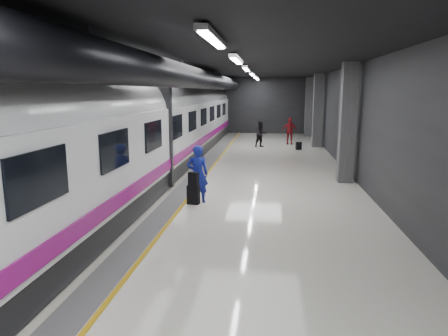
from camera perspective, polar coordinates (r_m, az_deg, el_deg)
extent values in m
plane|color=silver|center=(14.05, -0.39, -3.27)|extent=(40.00, 40.00, 0.00)
cube|color=black|center=(13.67, -0.42, 15.35)|extent=(10.00, 40.00, 0.02)
cube|color=#28282B|center=(33.58, 3.86, 8.84)|extent=(10.00, 0.02, 4.50)
cube|color=#28282B|center=(15.13, -19.65, 5.76)|extent=(0.02, 40.00, 4.50)
cube|color=#28282B|center=(13.97, 20.49, 5.33)|extent=(0.02, 40.00, 4.50)
cube|color=slate|center=(14.28, -5.79, -3.07)|extent=(0.65, 39.80, 0.01)
cube|color=gold|center=(14.20, -4.21, -3.12)|extent=(0.10, 39.80, 0.01)
cylinder|color=black|center=(13.86, -5.90, 12.96)|extent=(0.80, 38.00, 0.80)
cube|color=silver|center=(7.66, -1.57, 18.11)|extent=(0.22, 2.60, 0.10)
cube|color=silver|center=(12.61, 1.81, 15.27)|extent=(0.22, 2.60, 0.10)
cube|color=silver|center=(17.58, 3.24, 14.01)|extent=(0.22, 2.60, 0.10)
cube|color=silver|center=(22.57, 4.04, 13.31)|extent=(0.22, 2.60, 0.10)
cube|color=silver|center=(27.56, 4.54, 12.86)|extent=(0.22, 2.60, 0.10)
cube|color=silver|center=(31.55, 4.83, 12.60)|extent=(0.22, 2.60, 0.10)
cube|color=#515154|center=(15.83, 17.20, 6.11)|extent=(0.55, 0.55, 4.50)
cube|color=#515154|center=(25.71, 13.21, 7.96)|extent=(0.55, 0.55, 4.50)
cube|color=#515154|center=(31.67, 12.01, 8.51)|extent=(0.55, 0.55, 4.50)
cube|color=black|center=(14.72, -13.06, -1.50)|extent=(2.80, 38.00, 0.60)
cube|color=white|center=(14.49, -13.29, 3.91)|extent=(2.90, 38.00, 2.20)
cylinder|color=white|center=(14.41, -13.46, 7.66)|extent=(2.80, 38.00, 2.80)
cube|color=#8E0C70|center=(14.18, -7.56, 0.69)|extent=(0.04, 38.00, 0.35)
cube|color=black|center=(14.46, -13.34, 4.90)|extent=(3.05, 0.25, 3.80)
cube|color=black|center=(6.64, -24.89, -1.31)|extent=(0.05, 1.60, 0.85)
cube|color=black|center=(9.29, -15.29, 2.54)|extent=(0.05, 1.60, 0.85)
cube|color=black|center=(12.10, -10.01, 4.62)|extent=(0.05, 1.60, 0.85)
cube|color=black|center=(14.98, -6.73, 5.89)|extent=(0.05, 1.60, 0.85)
cube|color=black|center=(17.91, -4.51, 6.74)|extent=(0.05, 1.60, 0.85)
cube|color=black|center=(20.85, -2.91, 7.34)|extent=(0.05, 1.60, 0.85)
cube|color=black|center=(23.81, -1.70, 7.79)|extent=(0.05, 1.60, 0.85)
cube|color=black|center=(26.78, -0.76, 8.13)|extent=(0.05, 1.60, 0.85)
cube|color=black|center=(29.75, 0.00, 8.41)|extent=(0.05, 1.60, 0.85)
imported|color=#1625AA|center=(12.44, -3.80, -0.88)|extent=(0.73, 0.56, 1.81)
cube|color=black|center=(12.40, -4.39, -3.80)|extent=(0.40, 0.28, 0.60)
cube|color=black|center=(12.24, -4.38, -1.56)|extent=(0.34, 0.25, 0.41)
imported|color=black|center=(25.12, 5.31, 4.86)|extent=(1.00, 0.95, 1.64)
imported|color=maroon|center=(26.72, 9.35, 5.24)|extent=(1.04, 0.47, 1.75)
cube|color=black|center=(24.32, 10.62, 3.13)|extent=(0.37, 0.31, 0.46)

